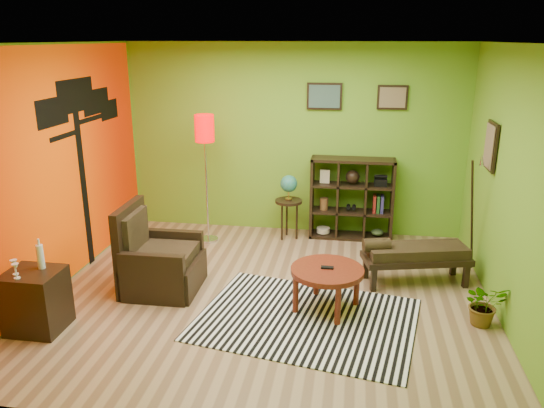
% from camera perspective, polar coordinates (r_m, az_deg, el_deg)
% --- Properties ---
extents(ground, '(5.00, 5.00, 0.00)m').
position_cam_1_polar(ground, '(6.23, -0.38, -9.76)').
color(ground, tan).
rests_on(ground, ground).
extents(room_shell, '(5.04, 4.54, 2.82)m').
position_cam_1_polar(room_shell, '(5.67, -1.33, 6.79)').
color(room_shell, '#6AA626').
rests_on(room_shell, ground).
extents(zebra_rug, '(2.49, 2.04, 0.01)m').
position_cam_1_polar(zebra_rug, '(5.74, 3.72, -12.25)').
color(zebra_rug, white).
rests_on(zebra_rug, ground).
extents(coffee_table, '(0.79, 0.79, 0.50)m').
position_cam_1_polar(coffee_table, '(5.78, 5.95, -7.51)').
color(coffee_table, maroon).
rests_on(coffee_table, ground).
extents(armchair, '(0.86, 0.87, 1.03)m').
position_cam_1_polar(armchair, '(6.40, -12.20, -6.33)').
color(armchair, black).
rests_on(armchair, ground).
extents(side_cabinet, '(0.53, 0.49, 0.95)m').
position_cam_1_polar(side_cabinet, '(5.93, -24.05, -9.42)').
color(side_cabinet, black).
rests_on(side_cabinet, ground).
extents(floor_lamp, '(0.28, 0.28, 1.84)m').
position_cam_1_polar(floor_lamp, '(7.46, -7.23, 6.84)').
color(floor_lamp, silver).
rests_on(floor_lamp, ground).
extents(globe_table, '(0.39, 0.39, 0.96)m').
position_cam_1_polar(globe_table, '(7.68, 1.82, 1.41)').
color(globe_table, black).
rests_on(globe_table, ground).
extents(cube_shelf, '(1.20, 0.35, 1.20)m').
position_cam_1_polar(cube_shelf, '(7.82, 8.65, 0.56)').
color(cube_shelf, black).
rests_on(cube_shelf, ground).
extents(bench, '(1.34, 0.74, 0.59)m').
position_cam_1_polar(bench, '(6.59, 14.97, -5.21)').
color(bench, black).
rests_on(bench, ground).
extents(potted_plant, '(0.51, 0.55, 0.36)m').
position_cam_1_polar(potted_plant, '(5.98, 21.80, -10.39)').
color(potted_plant, '#26661E').
rests_on(potted_plant, ground).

